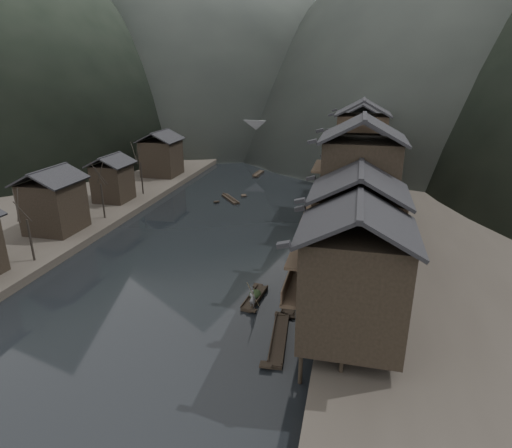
% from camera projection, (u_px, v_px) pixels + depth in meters
% --- Properties ---
extents(water, '(300.00, 300.00, 0.00)m').
position_uv_depth(water, '(173.00, 290.00, 42.72)').
color(water, black).
rests_on(water, ground).
extents(right_bank, '(40.00, 200.00, 1.80)m').
position_uv_depth(right_bank, '(465.00, 196.00, 71.42)').
color(right_bank, '#2D2823').
rests_on(right_bank, ground).
extents(left_bank, '(40.00, 200.00, 1.20)m').
position_uv_depth(left_bank, '(93.00, 175.00, 86.68)').
color(left_bank, '#2D2823').
rests_on(left_bank, ground).
extents(stilt_houses, '(9.00, 67.60, 17.09)m').
position_uv_depth(stilt_houses, '(359.00, 168.00, 53.55)').
color(stilt_houses, black).
rests_on(stilt_houses, ground).
extents(left_houses, '(8.10, 53.20, 8.73)m').
position_uv_depth(left_houses, '(97.00, 177.00, 63.62)').
color(left_houses, black).
rests_on(left_houses, left_bank).
extents(bare_trees, '(3.82, 43.09, 7.64)m').
position_uv_depth(bare_trees, '(83.00, 188.00, 54.85)').
color(bare_trees, black).
rests_on(bare_trees, left_bank).
extents(moored_sampans, '(2.81, 49.17, 0.47)m').
position_uv_depth(moored_sampans, '(309.00, 243.00, 53.72)').
color(moored_sampans, black).
rests_on(moored_sampans, water).
extents(midriver_boats, '(12.38, 46.07, 0.45)m').
position_uv_depth(midriver_boats, '(274.00, 172.00, 91.00)').
color(midriver_boats, black).
rests_on(midriver_boats, water).
extents(stone_bridge, '(40.00, 6.00, 9.00)m').
position_uv_depth(stone_bridge, '(289.00, 136.00, 106.83)').
color(stone_bridge, '#4C4C4F').
rests_on(stone_bridge, ground).
extents(hero_sampan, '(1.63, 5.34, 0.44)m').
position_uv_depth(hero_sampan, '(255.00, 298.00, 40.99)').
color(hero_sampan, black).
rests_on(hero_sampan, water).
extents(cargo_heap, '(1.16, 1.52, 0.70)m').
position_uv_depth(cargo_heap, '(255.00, 291.00, 41.02)').
color(cargo_heap, black).
rests_on(cargo_heap, hero_sampan).
extents(boatman, '(0.75, 0.59, 1.81)m').
position_uv_depth(boatman, '(252.00, 297.00, 38.88)').
color(boatman, slate).
rests_on(boatman, hero_sampan).
extents(bamboo_pole, '(0.95, 1.95, 3.84)m').
position_uv_depth(bamboo_pole, '(254.00, 269.00, 37.87)').
color(bamboo_pole, '#8C7A51').
rests_on(bamboo_pole, boatman).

